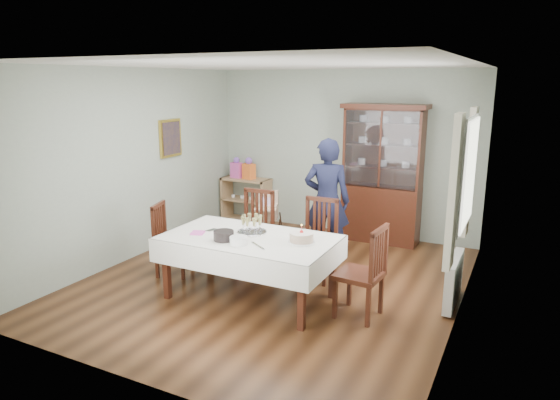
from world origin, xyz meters
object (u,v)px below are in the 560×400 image
Objects in this scene: china_cabinet at (382,172)px; high_chair at (267,226)px; dining_table at (250,267)px; chair_end_left at (173,253)px; gift_bag_orange at (249,169)px; chair_end_right at (360,290)px; gift_bag_pink at (237,169)px; birthday_cake at (301,238)px; champagne_tray at (252,227)px; woman at (327,201)px; sideboard at (246,200)px; chair_far_right at (316,255)px; chair_far_left at (253,245)px.

china_cabinet is 2.01m from high_chair.
dining_table is 1.31m from chair_end_left.
china_cabinet is 2.32× the size of high_chair.
gift_bag_orange reaches higher than chair_end_left.
gift_bag_orange is at bearing -127.49° from chair_end_right.
high_chair is (-0.64, 1.63, -0.02)m from dining_table.
gift_bag_orange is at bearing 0.00° from gift_bag_pink.
dining_table is 6.45× the size of birthday_cake.
champagne_tray reaches higher than dining_table.
chair_end_right is 0.59× the size of woman.
china_cabinet is 2.78m from birthday_cake.
chair_end_right is at bearing 4.05° from birthday_cake.
sideboard is 2.48m from woman.
gift_bag_orange is (-2.29, 2.76, 0.16)m from birthday_cake.
birthday_cake is 3.76m from gift_bag_pink.
chair_end_right is at bearing -42.36° from gift_bag_orange.
china_cabinet is 2.42× the size of sideboard.
gift_bag_orange is (-2.12, 1.92, 0.66)m from chair_far_right.
dining_table is at bearing -105.11° from china_cabinet.
dining_table is 5.32× the size of gift_bag_pink.
high_chair is 2.41× the size of gift_bag_orange.
gift_bag_pink is at bearing 179.97° from china_cabinet.
sideboard is (-1.73, 2.86, 0.02)m from dining_table.
chair_end_right is 2.46m from high_chair.
chair_end_right reaches higher than sideboard.
chair_end_right is (0.55, -2.71, -0.81)m from china_cabinet.
woman is 4.54× the size of gift_bag_orange.
chair_end_left is 2.46× the size of gift_bag_orange.
gift_bag_orange is at bearing -47.07° from woman.
chair_end_right is 2.75× the size of gift_bag_pink.
woman is at bearing -29.21° from gift_bag_pink.
dining_table is 1.75m from high_chair.
sideboard is at bearing -7.78° from chair_end_left.
chair_end_left is at bearing -160.06° from chair_far_right.
sideboard is 2.31× the size of gift_bag_orange.
champagne_tray reaches higher than high_chair.
dining_table is at bearing -172.50° from birthday_cake.
champagne_tray is 0.68m from birthday_cake.
chair_far_left is 1.03× the size of chair_end_right.
sideboard reaches higher than dining_table.
sideboard is at bearing 179.51° from china_cabinet.
dining_table is 1.32m from chair_end_right.
gift_bag_orange is at bearing 119.79° from chair_far_left.
chair_far_right is 1.16m from chair_end_right.
woman is 2.58m from gift_bag_pink.
birthday_cake is (0.17, -0.84, 0.51)m from chair_far_right.
chair_end_right is at bearing -45.21° from chair_far_right.
chair_far_left is at bearing 119.35° from champagne_tray.
chair_far_left is at bearing 117.61° from dining_table.
dining_table is at bearing -58.80° from sideboard.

